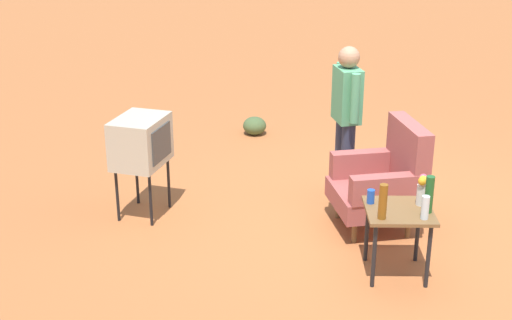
# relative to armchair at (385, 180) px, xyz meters

# --- Properties ---
(ground_plane) EXTENTS (60.00, 60.00, 0.00)m
(ground_plane) POSITION_rel_armchair_xyz_m (-0.17, -0.09, -0.50)
(ground_plane) COLOR #AD6033
(armchair) EXTENTS (0.90, 0.91, 1.06)m
(armchair) POSITION_rel_armchair_xyz_m (0.00, 0.00, 0.00)
(armchair) COLOR brown
(armchair) RESTS_ON ground
(side_table) EXTENTS (0.56, 0.56, 0.61)m
(side_table) POSITION_rel_armchair_xyz_m (0.90, -0.02, 0.02)
(side_table) COLOR black
(side_table) RESTS_ON ground
(tv_on_stand) EXTENTS (0.70, 0.59, 1.03)m
(tv_on_stand) POSITION_rel_armchair_xyz_m (-0.25, -2.38, 0.28)
(tv_on_stand) COLOR black
(tv_on_stand) RESTS_ON ground
(person_standing) EXTENTS (0.56, 0.29, 1.64)m
(person_standing) POSITION_rel_armchair_xyz_m (-0.71, -0.31, 0.44)
(person_standing) COLOR #2D3347
(person_standing) RESTS_ON ground
(bottle_short_clear) EXTENTS (0.06, 0.06, 0.20)m
(bottle_short_clear) POSITION_rel_armchair_xyz_m (1.07, 0.15, 0.21)
(bottle_short_clear) COLOR silver
(bottle_short_clear) RESTS_ON side_table
(soda_can_blue) EXTENTS (0.07, 0.07, 0.12)m
(soda_can_blue) POSITION_rel_armchair_xyz_m (0.77, -0.25, 0.17)
(soda_can_blue) COLOR blue
(soda_can_blue) RESTS_ON side_table
(bottle_tall_amber) EXTENTS (0.07, 0.07, 0.30)m
(bottle_tall_amber) POSITION_rel_armchair_xyz_m (1.07, -0.20, 0.26)
(bottle_tall_amber) COLOR brown
(bottle_tall_amber) RESTS_ON side_table
(bottle_wine_green) EXTENTS (0.07, 0.07, 0.32)m
(bottle_wine_green) POSITION_rel_armchair_xyz_m (0.95, 0.20, 0.27)
(bottle_wine_green) COLOR #1E5623
(bottle_wine_green) RESTS_ON side_table
(flower_vase) EXTENTS (0.15, 0.10, 0.27)m
(flower_vase) POSITION_rel_armchair_xyz_m (0.80, 0.18, 0.26)
(flower_vase) COLOR silver
(flower_vase) RESTS_ON side_table
(shrub_far) EXTENTS (0.31, 0.31, 0.24)m
(shrub_far) POSITION_rel_armchair_xyz_m (-2.74, -1.30, -0.38)
(shrub_far) COLOR #475B33
(shrub_far) RESTS_ON ground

